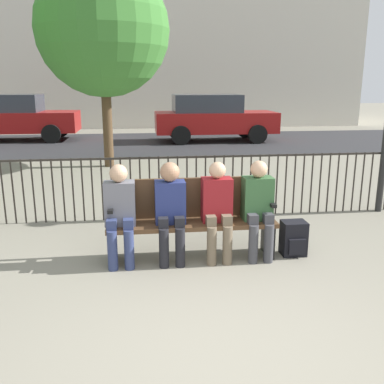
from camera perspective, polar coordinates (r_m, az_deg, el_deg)
The scene contains 12 objects.
ground_plane at distance 3.44m, azimuth 4.17°, elevation -21.13°, with size 80.00×80.00×0.00m, color gray.
park_bench at distance 4.99m, azimuth -0.11°, elevation -3.12°, with size 1.94×0.45×0.92m.
seated_person_0 at distance 4.79m, azimuth -9.59°, elevation -2.33°, with size 0.34×0.39×1.14m.
seated_person_1 at distance 4.79m, azimuth -2.89°, elevation -1.95°, with size 0.34×0.39×1.15m.
seated_person_2 at distance 4.86m, azimuth 3.40°, elevation -1.91°, with size 0.34×0.39×1.14m.
seated_person_3 at distance 4.97m, azimuth 8.83°, elevation -1.67°, with size 0.34×0.39×1.15m.
backpack at distance 5.25m, azimuth 13.39°, elevation -6.05°, with size 0.28×0.27×0.41m.
fence_railing at distance 6.42m, azimuth -1.88°, elevation 1.38°, with size 9.01×0.03×0.95m.
tree_1 at distance 10.69m, azimuth -11.79°, elevation 20.44°, with size 3.08×3.08×4.74m.
street_surface at distance 14.89m, azimuth -4.81°, elevation 6.57°, with size 24.00×6.00×0.01m.
parked_car_0 at distance 15.23m, azimuth 2.79°, elevation 9.94°, with size 4.20×1.94×1.62m.
parked_car_1 at distance 16.58m, azimuth -22.62°, elevation 9.24°, with size 4.20×1.94×1.62m.
Camera 1 is at (-0.57, -2.75, 1.99)m, focal length 40.00 mm.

